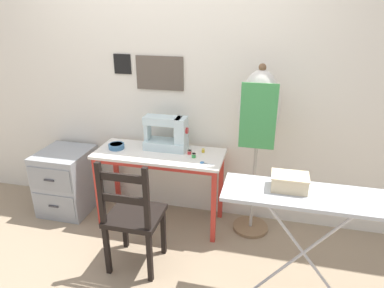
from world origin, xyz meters
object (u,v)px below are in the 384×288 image
(thread_spool_mid_table, at_px, (194,156))
(storage_box, at_px, (289,182))
(dress_form, at_px, (259,117))
(sewing_machine, at_px, (168,134))
(thread_spool_far_edge, at_px, (203,151))
(scissors, at_px, (205,163))
(filing_cabinet, at_px, (67,181))
(wooden_chair, at_px, (133,217))
(ironing_board, at_px, (311,201))
(thread_spool_near_machine, at_px, (189,152))
(fabric_bowl, at_px, (116,146))

(thread_spool_mid_table, distance_m, storage_box, 1.00)
(dress_form, bearing_deg, storage_box, -71.46)
(sewing_machine, distance_m, thread_spool_far_edge, 0.35)
(scissors, distance_m, filing_cabinet, 1.47)
(wooden_chair, xyz_separation_m, ironing_board, (1.23, -0.07, 0.36))
(thread_spool_mid_table, height_order, ironing_board, ironing_board)
(thread_spool_mid_table, xyz_separation_m, wooden_chair, (-0.33, -0.59, -0.28))
(wooden_chair, distance_m, ironing_board, 1.28)
(thread_spool_far_edge, xyz_separation_m, dress_form, (0.46, -0.03, 0.35))
(scissors, distance_m, wooden_chair, 0.72)
(dress_form, relative_size, storage_box, 6.63)
(thread_spool_near_machine, distance_m, wooden_chair, 0.76)
(scissors, height_order, storage_box, storage_box)
(fabric_bowl, xyz_separation_m, dress_form, (1.25, 0.07, 0.35))
(scissors, relative_size, wooden_chair, 0.13)
(thread_spool_far_edge, distance_m, filing_cabinet, 1.42)
(wooden_chair, bearing_deg, dress_form, 39.45)
(ironing_board, distance_m, storage_box, 0.17)
(thread_spool_near_machine, distance_m, dress_form, 0.67)
(thread_spool_far_edge, bearing_deg, wooden_chair, -118.03)
(sewing_machine, bearing_deg, scissors, -30.47)
(scissors, xyz_separation_m, ironing_board, (0.78, -0.57, 0.09))
(storage_box, bearing_deg, ironing_board, -14.51)
(storage_box, bearing_deg, wooden_chair, 178.02)
(sewing_machine, distance_m, filing_cabinet, 1.17)
(fabric_bowl, bearing_deg, sewing_machine, 12.30)
(thread_spool_near_machine, bearing_deg, scissors, -42.40)
(storage_box, bearing_deg, dress_form, 108.54)
(thread_spool_mid_table, height_order, wooden_chair, wooden_chair)
(thread_spool_mid_table, height_order, dress_form, dress_form)
(fabric_bowl, relative_size, dress_form, 0.09)
(thread_spool_mid_table, bearing_deg, filing_cabinet, 178.97)
(sewing_machine, height_order, storage_box, sewing_machine)
(thread_spool_near_machine, height_order, filing_cabinet, thread_spool_near_machine)
(thread_spool_mid_table, height_order, storage_box, storage_box)
(storage_box, bearing_deg, thread_spool_far_edge, 132.97)
(wooden_chair, bearing_deg, fabric_bowl, 122.81)
(filing_cabinet, bearing_deg, scissors, -4.67)
(ironing_board, height_order, storage_box, storage_box)
(fabric_bowl, bearing_deg, dress_form, 3.23)
(fabric_bowl, bearing_deg, filing_cabinet, -179.14)
(scissors, height_order, filing_cabinet, scissors)
(sewing_machine, xyz_separation_m, dress_form, (0.78, -0.03, 0.23))
(dress_form, height_order, ironing_board, dress_form)
(sewing_machine, height_order, filing_cabinet, sewing_machine)
(storage_box, bearing_deg, filing_cabinet, 162.37)
(thread_spool_mid_table, bearing_deg, wooden_chair, -119.00)
(dress_form, bearing_deg, filing_cabinet, -177.51)
(sewing_machine, distance_m, storage_box, 1.28)
(wooden_chair, height_order, ironing_board, wooden_chair)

